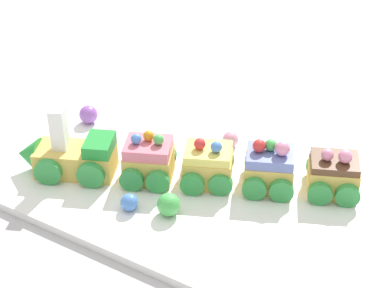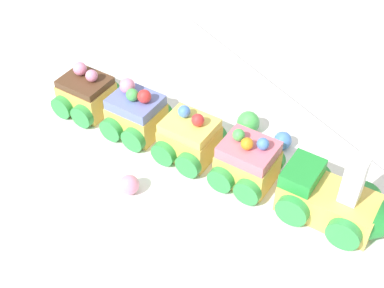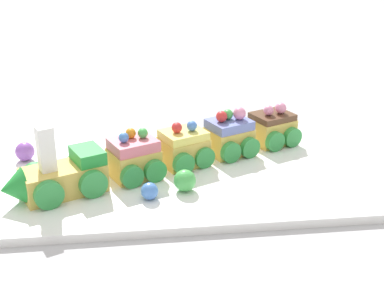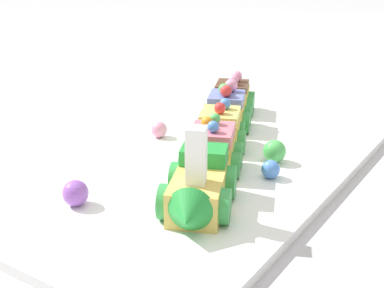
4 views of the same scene
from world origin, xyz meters
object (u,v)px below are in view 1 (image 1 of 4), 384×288
cake_train_locomotive (68,156)px  gumball_pink (230,139)px  cake_car_strawberry (149,161)px  gumball_green (169,205)px  gumball_purple (88,114)px  cake_car_lemon (208,166)px  gumball_blue (129,202)px  cake_car_blueberry (269,169)px  cake_car_chocolate (333,175)px

cake_train_locomotive → gumball_pink: 0.24m
cake_car_strawberry → gumball_green: size_ratio=3.14×
gumball_purple → cake_train_locomotive: bearing=117.2°
cake_train_locomotive → cake_car_lemon: 0.19m
cake_car_strawberry → gumball_blue: cake_car_strawberry is taller
cake_car_strawberry → gumball_purple: (0.16, -0.07, -0.01)m
gumball_blue → gumball_purple: 0.23m
gumball_blue → gumball_green: size_ratio=0.76×
cake_car_strawberry → cake_car_blueberry: 0.16m
cake_car_chocolate → gumball_pink: 0.17m
cake_car_chocolate → gumball_blue: cake_car_chocolate is taller
cake_train_locomotive → cake_car_strawberry: (-0.10, -0.05, 0.00)m
gumball_green → cake_train_locomotive: bearing=-3.0°
cake_car_blueberry → gumball_purple: bearing=-25.2°
cake_car_lemon → gumball_blue: 0.12m
cake_car_lemon → cake_car_blueberry: (-0.08, -0.03, 0.00)m
cake_car_strawberry → cake_car_lemon: bearing=179.9°
gumball_pink → cake_car_strawberry: bearing=65.1°
cake_train_locomotive → cake_car_strawberry: bearing=-180.0°
cake_car_lemon → gumball_green: 0.09m
gumball_purple → cake_car_lemon: bearing=170.4°
cake_car_chocolate → gumball_blue: 0.27m
gumball_green → gumball_purple: gumball_green is taller
gumball_blue → gumball_pink: size_ratio=0.96×
gumball_blue → gumball_green: gumball_green is taller
cake_car_strawberry → gumball_green: cake_car_strawberry is taller
cake_car_lemon → gumball_purple: bearing=-33.5°
cake_car_strawberry → gumball_green: 0.09m
cake_train_locomotive → gumball_green: 0.17m
cake_car_chocolate → gumball_green: bearing=20.2°
gumball_blue → gumball_green: 0.05m
cake_train_locomotive → gumball_green: cake_train_locomotive is taller
gumball_pink → gumball_green: gumball_green is taller
gumball_pink → gumball_green: (-0.01, 0.18, 0.00)m
cake_car_chocolate → cake_car_blueberry: bearing=-0.1°
cake_car_strawberry → gumball_purple: 0.18m
cake_train_locomotive → cake_car_lemon: bearing=180.0°
cake_car_lemon → cake_train_locomotive: bearing=-0.0°
cake_car_lemon → cake_car_blueberry: 0.08m
cake_car_chocolate → gumball_green: 0.22m
cake_car_lemon → gumball_pink: size_ratio=3.96×
gumball_green → gumball_pink: bearing=-87.5°
cake_train_locomotive → cake_car_chocolate: (-0.33, -0.15, -0.00)m
cake_car_strawberry → gumball_green: (-0.07, 0.05, -0.01)m
cake_car_strawberry → cake_train_locomotive: bearing=0.0°
cake_train_locomotive → gumball_blue: size_ratio=6.30×
gumball_pink → gumball_blue: bearing=78.6°
gumball_blue → gumball_pink: bearing=-101.4°
gumball_purple → gumball_blue: bearing=141.4°
gumball_green → cake_car_chocolate: bearing=-135.9°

